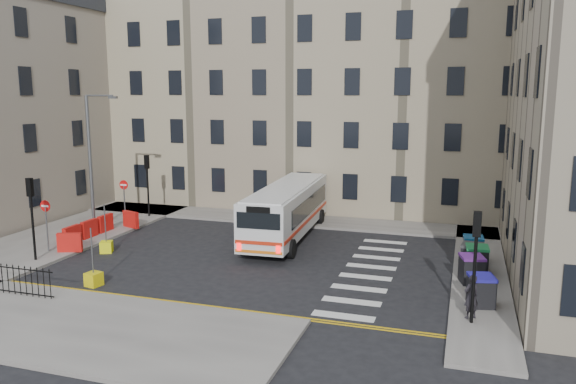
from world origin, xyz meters
The scene contains 22 objects.
ground centered at (0.00, 0.00, 0.00)m, with size 120.00×120.00×0.00m, color black.
pavement_north centered at (-6.00, 8.60, 0.07)m, with size 36.00×3.20×0.15m, color slate.
pavement_east centered at (9.00, 4.00, 0.07)m, with size 2.40×26.00×0.15m, color slate.
pavement_west centered at (-14.00, 1.00, 0.07)m, with size 6.00×22.00×0.15m, color slate.
pavement_sw centered at (-7.00, -10.00, 0.07)m, with size 20.00×6.00×0.15m, color slate.
terrace_north centered at (-7.00, 15.50, 8.62)m, with size 38.30×10.80×17.20m.
traffic_light_east centered at (8.60, -5.50, 2.87)m, with size 0.28×0.22×4.10m.
traffic_light_nw centered at (-12.00, 6.50, 2.87)m, with size 0.28×0.22×4.10m.
traffic_light_sw centered at (-12.00, -4.00, 2.87)m, with size 0.28×0.22×4.10m.
streetlamp centered at (-13.00, 2.00, 4.34)m, with size 0.50×0.22×8.14m.
no_entry_north centered at (-12.50, 4.50, 2.08)m, with size 0.60×0.08×3.00m.
no_entry_south centered at (-12.50, -2.50, 2.08)m, with size 0.60×0.08×3.00m.
roadworks_barriers centered at (-11.84, 0.50, 0.65)m, with size 1.66×6.26×1.00m.
bus centered at (-1.56, 4.37, 1.73)m, with size 3.24×11.17×2.99m.
wheelie_bin_a centered at (8.94, -3.64, 0.75)m, with size 1.17×1.28×1.20m.
wheelie_bin_b centered at (8.59, -0.97, 0.76)m, with size 1.19×1.30×1.21m.
wheelie_bin_c centered at (8.82, 0.52, 0.79)m, with size 1.06×1.20×1.26m.
wheelie_bin_d centered at (8.61, 1.05, 0.76)m, with size 1.08×1.20×1.20m.
wheelie_bin_e centered at (8.67, 2.59, 0.75)m, with size 1.01×1.14×1.19m.
pedestrian centered at (8.55, -5.11, 0.98)m, with size 0.61×0.40×1.66m, color black.
bollard_yellow centered at (-9.72, -1.40, 0.30)m, with size 0.60×0.60×0.60m, color #E8EC0D.
bollard_chevron centered at (-7.10, -6.00, 0.30)m, with size 0.60×0.60×0.60m, color #D2BF0C.
Camera 1 is at (8.11, -25.72, 8.35)m, focal length 35.00 mm.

